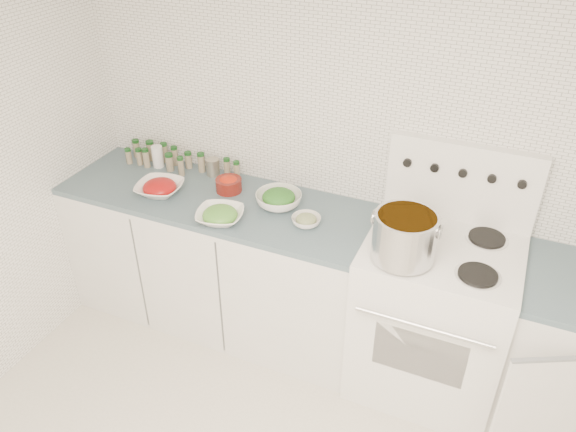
% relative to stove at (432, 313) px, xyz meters
% --- Properties ---
extents(room_walls, '(3.54, 3.04, 2.52)m').
position_rel_stove_xyz_m(room_walls, '(-0.48, -1.19, 1.06)').
color(room_walls, white).
rests_on(room_walls, ground).
extents(counter_left, '(1.85, 0.62, 0.90)m').
position_rel_stove_xyz_m(counter_left, '(-1.30, 0.00, -0.05)').
color(counter_left, white).
rests_on(counter_left, ground).
extents(stove, '(0.76, 0.70, 1.36)m').
position_rel_stove_xyz_m(stove, '(0.00, 0.00, 0.00)').
color(stove, white).
rests_on(stove, ground).
extents(stock_pot, '(0.32, 0.30, 0.23)m').
position_rel_stove_xyz_m(stock_pot, '(-0.17, -0.18, 0.57)').
color(stock_pot, silver).
rests_on(stock_pot, stove).
extents(bowl_tomato, '(0.30, 0.30, 0.09)m').
position_rel_stove_xyz_m(bowl_tomato, '(-1.62, -0.09, 0.44)').
color(bowl_tomato, white).
rests_on(bowl_tomato, counter_left).
extents(bowl_snowpea, '(0.30, 0.30, 0.08)m').
position_rel_stove_xyz_m(bowl_snowpea, '(-1.15, -0.20, 0.44)').
color(bowl_snowpea, white).
rests_on(bowl_snowpea, counter_left).
extents(bowl_broccoli, '(0.33, 0.33, 0.10)m').
position_rel_stove_xyz_m(bowl_broccoli, '(-0.93, 0.06, 0.45)').
color(bowl_broccoli, white).
rests_on(bowl_broccoli, counter_left).
extents(bowl_zucchini, '(0.19, 0.19, 0.06)m').
position_rel_stove_xyz_m(bowl_zucchini, '(-0.72, -0.05, 0.43)').
color(bowl_zucchini, white).
rests_on(bowl_zucchini, counter_left).
extents(bowl_pepper, '(0.15, 0.15, 0.09)m').
position_rel_stove_xyz_m(bowl_pepper, '(-1.26, 0.10, 0.45)').
color(bowl_pepper, maroon).
rests_on(bowl_pepper, counter_left).
extents(salt_canister, '(0.08, 0.08, 0.14)m').
position_rel_stove_xyz_m(salt_canister, '(-1.82, 0.19, 0.47)').
color(salt_canister, white).
rests_on(salt_canister, counter_left).
extents(tin_can, '(0.10, 0.10, 0.11)m').
position_rel_stove_xyz_m(tin_can, '(-1.45, 0.24, 0.46)').
color(tin_can, '#A19888').
rests_on(tin_can, counter_left).
extents(spice_cluster, '(0.78, 0.15, 0.13)m').
position_rel_stove_xyz_m(spice_cluster, '(-1.74, 0.22, 0.46)').
color(spice_cluster, gray).
rests_on(spice_cluster, counter_left).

